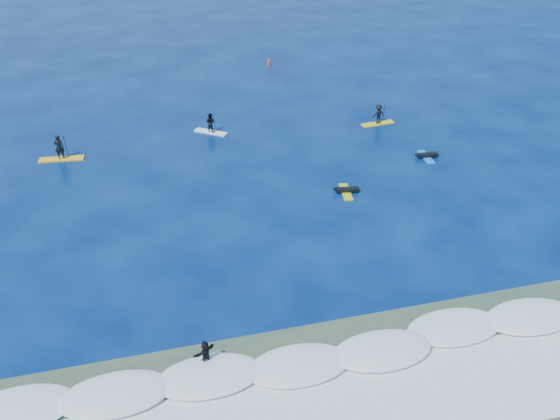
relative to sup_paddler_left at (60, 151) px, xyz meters
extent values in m
plane|color=#031345|center=(14.13, -14.25, -0.71)|extent=(160.00, 160.00, 0.00)
cube|color=white|center=(14.13, -24.25, -0.71)|extent=(40.00, 6.00, 0.30)
cube|color=silver|center=(14.13, -27.25, -0.71)|extent=(34.00, 5.00, 0.02)
cube|color=yellow|center=(0.00, 0.00, -0.65)|extent=(3.29, 1.14, 0.11)
imported|color=black|center=(0.00, 0.00, 0.33)|extent=(0.72, 0.51, 1.85)
cylinder|color=black|center=(0.48, -0.05, 0.26)|extent=(0.12, 0.74, 2.16)
cube|color=black|center=(0.48, -0.05, -0.76)|extent=(0.13, 0.03, 0.32)
cube|color=white|center=(11.40, 1.98, -0.66)|extent=(2.58, 2.17, 0.09)
imported|color=black|center=(11.40, 1.98, 0.17)|extent=(0.96, 0.93, 1.56)
cylinder|color=black|center=(11.72, 1.74, 0.11)|extent=(0.41, 0.53, 1.82)
cube|color=black|center=(11.72, 1.74, -0.75)|extent=(0.11, 0.03, 0.27)
cube|color=yellow|center=(24.99, 0.20, -0.66)|extent=(2.82, 0.98, 0.09)
imported|color=black|center=(24.99, 0.20, 0.18)|extent=(1.08, 0.69, 1.59)
cylinder|color=black|center=(25.40, 0.24, 0.12)|extent=(0.11, 0.64, 1.85)
cube|color=black|center=(25.40, 0.24, -0.75)|extent=(0.11, 0.03, 0.28)
cube|color=#CFD317|center=(18.60, -9.88, -0.65)|extent=(0.93, 2.26, 0.10)
cube|color=black|center=(18.70, -9.90, -0.48)|extent=(1.56, 0.63, 0.25)
sphere|color=black|center=(17.86, -9.76, -0.37)|extent=(0.25, 0.25, 0.25)
cube|color=blue|center=(26.11, -6.47, -0.65)|extent=(0.73, 2.25, 0.11)
cube|color=black|center=(26.21, -6.47, -0.47)|extent=(1.55, 0.50, 0.25)
sphere|color=black|center=(25.35, -6.42, -0.37)|extent=(0.25, 0.25, 0.25)
cube|color=white|center=(7.13, -23.28, -0.51)|extent=(1.86, 1.40, 0.10)
imported|color=black|center=(7.13, -23.28, 0.17)|extent=(1.18, 0.92, 1.25)
cylinder|color=#FB4216|center=(19.86, 17.01, -0.45)|extent=(0.32, 0.32, 0.51)
cone|color=#FB4216|center=(19.86, 17.01, -0.07)|extent=(0.23, 0.23, 0.25)
camera|label=1|loc=(5.24, -43.79, 20.03)|focal=40.00mm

